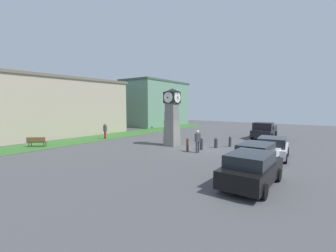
% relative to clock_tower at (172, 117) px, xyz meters
% --- Properties ---
extents(ground_plane, '(67.85, 67.85, 0.00)m').
position_rel_clock_tower_xyz_m(ground_plane, '(-0.37, -2.86, -2.67)').
color(ground_plane, '#4C4C4F').
extents(clock_tower, '(1.57, 1.49, 5.26)m').
position_rel_clock_tower_xyz_m(clock_tower, '(0.00, 0.00, 0.00)').
color(clock_tower, gray).
rests_on(clock_tower, ground_plane).
extents(bollard_near_tower, '(0.24, 0.24, 0.93)m').
position_rel_clock_tower_xyz_m(bollard_near_tower, '(2.66, -4.56, -2.20)').
color(bollard_near_tower, '#333338').
rests_on(bollard_near_tower, ground_plane).
extents(bollard_mid_row, '(0.29, 0.29, 0.89)m').
position_rel_clock_tower_xyz_m(bollard_mid_row, '(1.35, -3.77, -2.21)').
color(bollard_mid_row, '#333338').
rests_on(bollard_mid_row, ground_plane).
extents(bollard_far_row, '(0.25, 0.25, 1.01)m').
position_rel_clock_tower_xyz_m(bollard_far_row, '(-0.19, -3.16, -2.15)').
color(bollard_far_row, '#333338').
rests_on(bollard_far_row, ground_plane).
extents(bollard_end_row, '(0.20, 0.20, 1.09)m').
position_rel_clock_tower_xyz_m(bollard_end_row, '(-1.42, -2.55, -2.11)').
color(bollard_end_row, brown).
rests_on(bollard_end_row, ground_plane).
extents(car_navy_sedan, '(4.34, 2.01, 1.57)m').
position_rel_clock_tower_xyz_m(car_navy_sedan, '(-6.45, -9.01, -1.87)').
color(car_navy_sedan, black).
rests_on(car_navy_sedan, ground_plane).
extents(car_near_tower, '(4.48, 1.87, 1.57)m').
position_rel_clock_tower_xyz_m(car_near_tower, '(-3.61, -8.51, -1.87)').
color(car_near_tower, silver).
rests_on(car_near_tower, ground_plane).
extents(car_by_building, '(4.18, 2.30, 1.50)m').
position_rel_clock_tower_xyz_m(car_by_building, '(0.05, -8.61, -1.90)').
color(car_by_building, silver).
rests_on(car_by_building, ground_plane).
extents(pickup_truck, '(4.90, 2.41, 1.85)m').
position_rel_clock_tower_xyz_m(pickup_truck, '(9.90, -5.80, -1.74)').
color(pickup_truck, black).
rests_on(pickup_truck, ground_plane).
extents(bench, '(1.44, 1.56, 0.90)m').
position_rel_clock_tower_xyz_m(bench, '(-7.75, 9.32, -2.14)').
color(bench, brown).
rests_on(bench, ground_plane).
extents(pedestrian_near_bench, '(0.30, 0.43, 1.75)m').
position_rel_clock_tower_xyz_m(pedestrian_near_bench, '(-1.02, 8.34, -1.66)').
color(pedestrian_near_bench, red).
rests_on(pedestrian_near_bench, ground_plane).
extents(pedestrian_crossing_lot, '(0.46, 0.39, 1.77)m').
position_rel_clock_tower_xyz_m(pedestrian_crossing_lot, '(-1.42, -3.47, -1.65)').
color(pedestrian_crossing_lot, '#3F3F47').
rests_on(pedestrian_crossing_lot, ground_plane).
extents(street_lamp_near_road, '(0.50, 0.24, 6.15)m').
position_rel_clock_tower_xyz_m(street_lamp_near_road, '(11.76, 7.52, 0.90)').
color(street_lamp_near_road, '#333338').
rests_on(street_lamp_near_road, ground_plane).
extents(warehouse_blue_far, '(15.99, 10.17, 7.04)m').
position_rel_clock_tower_xyz_m(warehouse_blue_far, '(-1.92, 16.66, 0.86)').
color(warehouse_blue_far, '#B7A88E').
rests_on(warehouse_blue_far, ground_plane).
extents(storefront_low_left, '(13.34, 7.02, 8.23)m').
position_rel_clock_tower_xyz_m(storefront_low_left, '(16.37, 15.11, 1.46)').
color(storefront_low_left, gray).
rests_on(storefront_low_left, ground_plane).
extents(grass_verge_far, '(40.71, 4.36, 0.04)m').
position_rel_clock_tower_xyz_m(grass_verge_far, '(0.56, 9.58, -2.65)').
color(grass_verge_far, '#386B2D').
rests_on(grass_verge_far, ground_plane).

